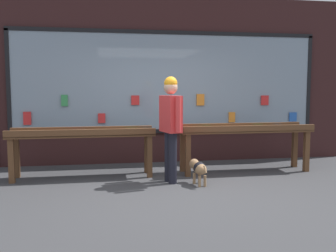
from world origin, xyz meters
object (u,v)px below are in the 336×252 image
display_table_left (83,138)px  display_table_right (245,134)px  person_browsing (171,120)px  small_dog (199,168)px

display_table_left → display_table_right: (2.98, 0.00, 0.02)m
display_table_right → person_browsing: size_ratio=1.43×
person_browsing → display_table_left: bearing=53.9°
display_table_right → small_dog: (-1.10, -0.84, -0.45)m
display_table_left → small_dog: display_table_left is taller
small_dog → display_table_left: bearing=56.1°
display_table_left → person_browsing: person_browsing is taller
person_browsing → small_dog: bearing=-132.5°
display_table_left → display_table_right: display_table_right is taller
display_table_right → small_dog: display_table_right is taller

